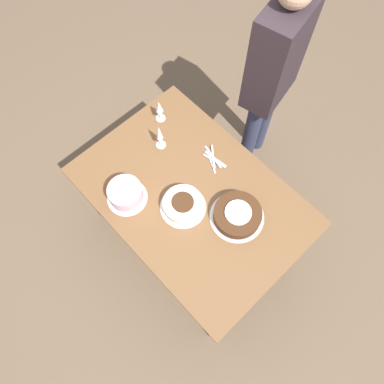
% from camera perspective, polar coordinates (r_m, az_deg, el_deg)
% --- Properties ---
extents(ground_plane, '(12.00, 12.00, 0.00)m').
position_cam_1_polar(ground_plane, '(2.98, -0.00, -6.19)').
color(ground_plane, brown).
extents(dining_table, '(1.40, 0.96, 0.75)m').
position_cam_1_polar(dining_table, '(2.39, -0.00, -1.56)').
color(dining_table, brown).
rests_on(dining_table, ground_plane).
extents(cake_center_white, '(0.28, 0.28, 0.09)m').
position_cam_1_polar(cake_center_white, '(2.22, -1.38, -1.96)').
color(cake_center_white, white).
rests_on(cake_center_white, dining_table).
extents(cake_front_chocolate, '(0.32, 0.32, 0.08)m').
position_cam_1_polar(cake_front_chocolate, '(2.21, 6.93, -3.49)').
color(cake_front_chocolate, white).
rests_on(cake_front_chocolate, dining_table).
extents(cake_back_decorated, '(0.25, 0.25, 0.12)m').
position_cam_1_polar(cake_back_decorated, '(2.26, -10.05, -0.28)').
color(cake_back_decorated, white).
rests_on(cake_back_decorated, dining_table).
extents(wine_glass_near, '(0.06, 0.06, 0.18)m').
position_cam_1_polar(wine_glass_near, '(2.47, -5.01, 12.67)').
color(wine_glass_near, silver).
rests_on(wine_glass_near, dining_table).
extents(wine_glass_far, '(0.06, 0.06, 0.21)m').
position_cam_1_polar(wine_glass_far, '(2.34, -4.99, 8.86)').
color(wine_glass_far, silver).
rests_on(wine_glass_far, dining_table).
extents(fork_pile, '(0.20, 0.13, 0.02)m').
position_cam_1_polar(fork_pile, '(2.39, 3.23, 5.07)').
color(fork_pile, silver).
rests_on(fork_pile, dining_table).
extents(person_cutting, '(0.30, 0.44, 1.68)m').
position_cam_1_polar(person_cutting, '(2.50, 12.22, 17.49)').
color(person_cutting, '#2D334C').
rests_on(person_cutting, ground_plane).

